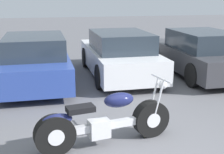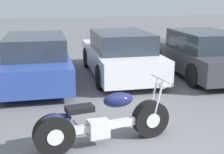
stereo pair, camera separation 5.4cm
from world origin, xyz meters
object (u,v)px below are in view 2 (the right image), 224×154
(motorcycle, at_px, (103,122))
(parked_car_dark_grey, at_px, (200,54))
(parked_car_white, at_px, (120,55))
(parked_car_blue, at_px, (36,60))

(motorcycle, bearing_deg, parked_car_dark_grey, 46.36)
(motorcycle, relative_size, parked_car_white, 0.55)
(parked_car_blue, relative_size, parked_car_white, 1.00)
(parked_car_blue, bearing_deg, parked_car_dark_grey, -0.94)
(parked_car_white, distance_m, parked_car_dark_grey, 2.50)
(parked_car_blue, bearing_deg, motorcycle, -74.57)
(parked_car_blue, xyz_separation_m, parked_car_dark_grey, (4.94, -0.08, 0.00))
(parked_car_blue, relative_size, parked_car_dark_grey, 1.00)
(parked_car_white, bearing_deg, parked_car_dark_grey, -8.39)
(parked_car_blue, height_order, parked_car_dark_grey, same)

